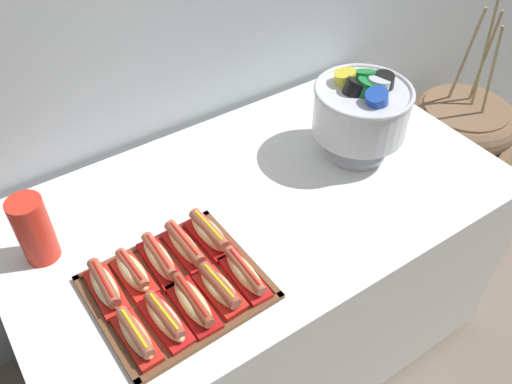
# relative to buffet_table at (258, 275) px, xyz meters

# --- Properties ---
(ground_plane) EXTENTS (10.00, 10.00, 0.00)m
(ground_plane) POSITION_rel_buffet_table_xyz_m (0.00, 0.00, -0.41)
(ground_plane) COLOR #7A6B5B
(buffet_table) EXTENTS (1.49, 0.84, 0.78)m
(buffet_table) POSITION_rel_buffet_table_xyz_m (0.00, 0.00, 0.00)
(buffet_table) COLOR white
(buffet_table) RESTS_ON ground_plane
(floor_vase) EXTENTS (0.54, 0.54, 1.03)m
(floor_vase) POSITION_rel_buffet_table_xyz_m (1.19, 0.15, -0.14)
(floor_vase) COLOR brown
(floor_vase) RESTS_ON ground_plane
(serving_tray) EXTENTS (0.42, 0.37, 0.01)m
(serving_tray) POSITION_rel_buffet_table_xyz_m (-0.35, -0.16, 0.37)
(serving_tray) COLOR brown
(serving_tray) RESTS_ON buffet_table
(hot_dog_0) EXTENTS (0.06, 0.16, 0.06)m
(hot_dog_0) POSITION_rel_buffet_table_xyz_m (-0.50, -0.25, 0.40)
(hot_dog_0) COLOR red
(hot_dog_0) RESTS_ON serving_tray
(hot_dog_1) EXTENTS (0.07, 0.17, 0.06)m
(hot_dog_1) POSITION_rel_buffet_table_xyz_m (-0.43, -0.24, 0.40)
(hot_dog_1) COLOR red
(hot_dog_1) RESTS_ON serving_tray
(hot_dog_2) EXTENTS (0.07, 0.17, 0.06)m
(hot_dog_2) POSITION_rel_buffet_table_xyz_m (-0.35, -0.24, 0.40)
(hot_dog_2) COLOR #B21414
(hot_dog_2) RESTS_ON serving_tray
(hot_dog_3) EXTENTS (0.07, 0.16, 0.06)m
(hot_dog_3) POSITION_rel_buffet_table_xyz_m (-0.28, -0.24, 0.40)
(hot_dog_3) COLOR red
(hot_dog_3) RESTS_ON serving_tray
(hot_dog_4) EXTENTS (0.06, 0.17, 0.06)m
(hot_dog_4) POSITION_rel_buffet_table_xyz_m (-0.20, -0.24, 0.40)
(hot_dog_4) COLOR red
(hot_dog_4) RESTS_ON serving_tray
(hot_dog_5) EXTENTS (0.07, 0.16, 0.06)m
(hot_dog_5) POSITION_rel_buffet_table_xyz_m (-0.51, -0.08, 0.41)
(hot_dog_5) COLOR red
(hot_dog_5) RESTS_ON serving_tray
(hot_dog_6) EXTENTS (0.07, 0.16, 0.06)m
(hot_dog_6) POSITION_rel_buffet_table_xyz_m (-0.43, -0.08, 0.40)
(hot_dog_6) COLOR red
(hot_dog_6) RESTS_ON serving_tray
(hot_dog_7) EXTENTS (0.06, 0.18, 0.06)m
(hot_dog_7) POSITION_rel_buffet_table_xyz_m (-0.36, -0.08, 0.40)
(hot_dog_7) COLOR #B21414
(hot_dog_7) RESTS_ON serving_tray
(hot_dog_8) EXTENTS (0.06, 0.17, 0.06)m
(hot_dog_8) POSITION_rel_buffet_table_xyz_m (-0.28, -0.07, 0.40)
(hot_dog_8) COLOR red
(hot_dog_8) RESTS_ON serving_tray
(hot_dog_9) EXTENTS (0.07, 0.17, 0.06)m
(hot_dog_9) POSITION_rel_buffet_table_xyz_m (-0.21, -0.07, 0.40)
(hot_dog_9) COLOR #B21414
(hot_dog_9) RESTS_ON serving_tray
(punch_bowl) EXTENTS (0.30, 0.30, 0.28)m
(punch_bowl) POSITION_rel_buffet_table_xyz_m (0.38, 0.01, 0.53)
(punch_bowl) COLOR silver
(punch_bowl) RESTS_ON buffet_table
(cup_stack) EXTENTS (0.09, 0.09, 0.20)m
(cup_stack) POSITION_rel_buffet_table_xyz_m (-0.59, 0.14, 0.47)
(cup_stack) COLOR red
(cup_stack) RESTS_ON buffet_table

